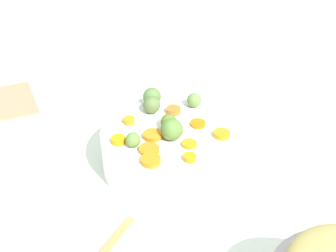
{
  "coord_description": "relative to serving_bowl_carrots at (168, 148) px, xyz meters",
  "views": [
    {
      "loc": [
        -0.75,
        -0.11,
        0.65
      ],
      "look_at": [
        0.01,
        -0.03,
        0.12
      ],
      "focal_mm": 49.02,
      "sensor_mm": 36.0,
      "label": 1
    }
  ],
  "objects": [
    {
      "name": "carrot_slice_8",
      "position": [
        -0.07,
        0.03,
        0.05
      ],
      "size": [
        0.05,
        0.05,
        0.01
      ],
      "primitive_type": "cylinder",
      "rotation": [
        0.0,
        0.0,
        0.25
      ],
      "color": "orange",
      "rests_on": "serving_bowl_carrots"
    },
    {
      "name": "carrot_slice_4",
      "position": [
        -0.05,
        -0.05,
        0.05
      ],
      "size": [
        0.04,
        0.04,
        0.01
      ],
      "primitive_type": "cylinder",
      "rotation": [
        0.0,
        0.0,
        1.0
      ],
      "color": "orange",
      "rests_on": "serving_bowl_carrots"
    },
    {
      "name": "carrot_slice_9",
      "position": [
        -0.01,
        -0.11,
        0.05
      ],
      "size": [
        0.05,
        0.05,
        0.01
      ],
      "primitive_type": "cylinder",
      "rotation": [
        0.0,
        0.0,
        2.33
      ],
      "color": "orange",
      "rests_on": "serving_bowl_carrots"
    },
    {
      "name": "carrot_slice_2",
      "position": [
        0.02,
        -0.06,
        0.05
      ],
      "size": [
        0.04,
        0.04,
        0.01
      ],
      "primitive_type": "cylinder",
      "rotation": [
        0.0,
        0.0,
        5.7
      ],
      "color": "orange",
      "rests_on": "serving_bowl_carrots"
    },
    {
      "name": "carrot_slice_5",
      "position": [
        0.07,
        -0.0,
        0.05
      ],
      "size": [
        0.04,
        0.04,
        0.01
      ],
      "primitive_type": "cylinder",
      "rotation": [
        0.0,
        0.0,
        2.7
      ],
      "color": "orange",
      "rests_on": "serving_bowl_carrots"
    },
    {
      "name": "carrot_slice_6",
      "position": [
        0.02,
        0.08,
        0.05
      ],
      "size": [
        0.03,
        0.03,
        0.01
      ],
      "primitive_type": "cylinder",
      "rotation": [
        0.0,
        0.0,
        3.6
      ],
      "color": "orange",
      "rests_on": "serving_bowl_carrots"
    },
    {
      "name": "brussels_sprout_3",
      "position": [
        -0.06,
        0.06,
        0.06
      ],
      "size": [
        0.03,
        0.03,
        0.03
      ],
      "primitive_type": "sphere",
      "color": "#5D843F",
      "rests_on": "serving_bowl_carrots"
    },
    {
      "name": "brussels_sprout_4",
      "position": [
        0.09,
        0.05,
        0.07
      ],
      "size": [
        0.04,
        0.04,
        0.04
      ],
      "primitive_type": "sphere",
      "color": "#50733C",
      "rests_on": "serving_bowl_carrots"
    },
    {
      "name": "brussels_sprout_2",
      "position": [
        0.06,
        0.04,
        0.06
      ],
      "size": [
        0.04,
        0.04,
        0.04
      ],
      "primitive_type": "sphere",
      "color": "#576D3E",
      "rests_on": "serving_bowl_carrots"
    },
    {
      "name": "brussels_sprout_5",
      "position": [
        0.01,
        -0.0,
        0.06
      ],
      "size": [
        0.03,
        0.03,
        0.03
      ],
      "primitive_type": "sphere",
      "color": "#547027",
      "rests_on": "serving_bowl_carrots"
    },
    {
      "name": "carrot_slice_7",
      "position": [
        -0.05,
        0.09,
        0.05
      ],
      "size": [
        0.03,
        0.03,
        0.01
      ],
      "primitive_type": "cylinder",
      "rotation": [
        0.0,
        0.0,
        4.45
      ],
      "color": "orange",
      "rests_on": "serving_bowl_carrots"
    },
    {
      "name": "tabletop",
      "position": [
        -0.01,
        0.03,
        -0.06
      ],
      "size": [
        2.4,
        2.4,
        0.02
      ],
      "primitive_type": "cube",
      "color": "silver",
      "rests_on": "ground"
    },
    {
      "name": "brussels_sprout_1",
      "position": [
        -0.03,
        -0.01,
        0.07
      ],
      "size": [
        0.04,
        0.04,
        0.04
      ],
      "primitive_type": "sphere",
      "color": "#557A37",
      "rests_on": "serving_bowl_carrots"
    },
    {
      "name": "dish_towel",
      "position": [
        0.21,
        0.43,
        -0.04
      ],
      "size": [
        0.2,
        0.18,
        0.01
      ],
      "primitive_type": "cube",
      "rotation": [
        0.0,
        0.0,
        0.53
      ],
      "color": "tan",
      "rests_on": "tabletop"
    },
    {
      "name": "carrot_slice_0",
      "position": [
        -0.09,
        -0.05,
        0.05
      ],
      "size": [
        0.03,
        0.03,
        0.01
      ],
      "primitive_type": "cylinder",
      "rotation": [
        0.0,
        0.0,
        1.23
      ],
      "color": "orange",
      "rests_on": "serving_bowl_carrots"
    },
    {
      "name": "carrot_slice_3",
      "position": [
        -0.11,
        0.02,
        0.05
      ],
      "size": [
        0.04,
        0.04,
        0.01
      ],
      "primitive_type": "cylinder",
      "rotation": [
        0.0,
        0.0,
        3.11
      ],
      "color": "orange",
      "rests_on": "serving_bowl_carrots"
    },
    {
      "name": "carrot_slice_1",
      "position": [
        -0.03,
        0.03,
        0.05
      ],
      "size": [
        0.04,
        0.04,
        0.01
      ],
      "primitive_type": "cylinder",
      "rotation": [
        0.0,
        0.0,
        0.18
      ],
      "color": "orange",
      "rests_on": "serving_bowl_carrots"
    },
    {
      "name": "serving_bowl_carrots",
      "position": [
        0.0,
        0.0,
        0.0
      ],
      "size": [
        0.27,
        0.27,
        0.09
      ],
      "primitive_type": "cylinder",
      "color": "white",
      "rests_on": "tabletop"
    },
    {
      "name": "brussels_sprout_0",
      "position": [
        0.1,
        -0.05,
        0.06
      ],
      "size": [
        0.03,
        0.03,
        0.03
      ],
      "primitive_type": "sphere",
      "color": "#608641",
      "rests_on": "serving_bowl_carrots"
    }
  ]
}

